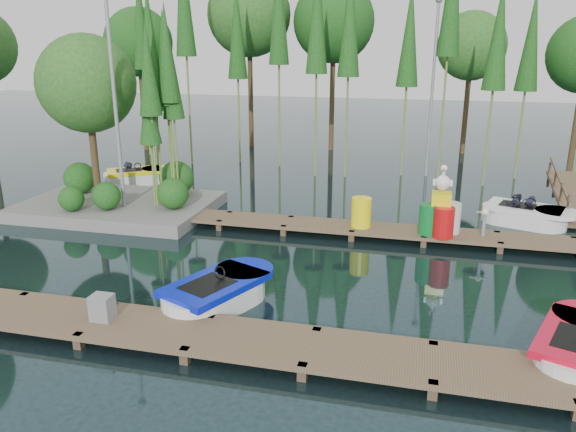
% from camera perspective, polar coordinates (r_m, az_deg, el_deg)
% --- Properties ---
extents(ground_plane, '(90.00, 90.00, 0.00)m').
position_cam_1_polar(ground_plane, '(14.87, -2.34, -4.47)').
color(ground_plane, '#1E3337').
extents(near_dock, '(18.00, 1.50, 0.50)m').
position_cam_1_polar(near_dock, '(10.94, -9.08, -11.79)').
color(near_dock, brown).
rests_on(near_dock, ground).
extents(far_dock, '(15.00, 1.20, 0.50)m').
position_cam_1_polar(far_dock, '(16.86, 3.29, -0.98)').
color(far_dock, brown).
rests_on(far_dock, ground).
extents(island, '(6.20, 4.20, 6.75)m').
position_cam_1_polar(island, '(19.57, -17.89, 9.65)').
color(island, slate).
rests_on(island, ground).
extents(tree_screen, '(34.42, 18.53, 10.31)m').
position_cam_1_polar(tree_screen, '(24.58, -0.07, 18.71)').
color(tree_screen, '#44341D').
rests_on(tree_screen, ground).
extents(lamp_island, '(0.30, 0.30, 7.25)m').
position_cam_1_polar(lamp_island, '(18.39, -17.32, 12.65)').
color(lamp_island, gray).
rests_on(lamp_island, ground).
extents(lamp_rear, '(0.30, 0.30, 7.25)m').
position_cam_1_polar(lamp_rear, '(24.28, 14.56, 13.82)').
color(lamp_rear, gray).
rests_on(lamp_rear, ground).
extents(boat_blue, '(2.37, 3.19, 0.98)m').
position_cam_1_polar(boat_blue, '(12.34, -7.18, -7.90)').
color(boat_blue, white).
rests_on(boat_blue, ground).
extents(boat_yellow_far, '(2.94, 2.51, 1.36)m').
position_cam_1_polar(boat_yellow_far, '(23.62, -15.20, 3.91)').
color(boat_yellow_far, white).
rests_on(boat_yellow_far, ground).
extents(boat_white_far, '(3.11, 2.14, 1.35)m').
position_cam_1_polar(boat_white_far, '(19.10, 22.97, 0.06)').
color(boat_white_far, white).
rests_on(boat_white_far, ground).
extents(utility_cabinet, '(0.42, 0.35, 0.51)m').
position_cam_1_polar(utility_cabinet, '(11.66, -18.35, -8.81)').
color(utility_cabinet, gray).
rests_on(utility_cabinet, near_dock).
extents(yellow_barrel, '(0.58, 0.58, 0.87)m').
position_cam_1_polar(yellow_barrel, '(16.54, 7.45, 0.37)').
color(yellow_barrel, '#FFEA0D').
rests_on(yellow_barrel, far_dock).
extents(drum_cluster, '(1.15, 1.06, 1.99)m').
position_cam_1_polar(drum_cluster, '(16.27, 15.29, 0.15)').
color(drum_cluster, '#0C6E28').
rests_on(drum_cluster, far_dock).
extents(seagull_post, '(0.49, 0.26, 0.78)m').
position_cam_1_polar(seagull_post, '(16.51, 19.34, -0.18)').
color(seagull_post, gray).
rests_on(seagull_post, far_dock).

